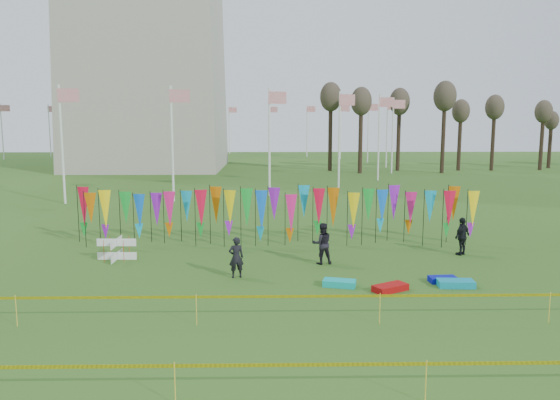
{
  "coord_description": "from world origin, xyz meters",
  "views": [
    {
      "loc": [
        0.03,
        -17.16,
        5.69
      ],
      "look_at": [
        0.46,
        6.0,
        2.27
      ],
      "focal_mm": 35.0,
      "sensor_mm": 36.0,
      "label": 1
    }
  ],
  "objects_px": {
    "person_right": "(462,236)",
    "person_mid": "(322,243)",
    "kite_bag_blue": "(443,279)",
    "kite_bag_red": "(390,288)",
    "kite_bag_turquoise": "(339,283)",
    "box_kite": "(117,249)",
    "person_left": "(236,257)",
    "kite_bag_teal": "(456,283)"
  },
  "relations": [
    {
      "from": "person_right",
      "to": "kite_bag_teal",
      "type": "bearing_deg",
      "value": 29.96
    },
    {
      "from": "box_kite",
      "to": "kite_bag_blue",
      "type": "relative_size",
      "value": 0.95
    },
    {
      "from": "box_kite",
      "to": "person_left",
      "type": "xyz_separation_m",
      "value": [
        5.04,
        -2.59,
        0.3
      ]
    },
    {
      "from": "person_right",
      "to": "kite_bag_teal",
      "type": "height_order",
      "value": "person_right"
    },
    {
      "from": "box_kite",
      "to": "person_left",
      "type": "height_order",
      "value": "person_left"
    },
    {
      "from": "kite_bag_turquoise",
      "to": "kite_bag_blue",
      "type": "height_order",
      "value": "kite_bag_turquoise"
    },
    {
      "from": "person_left",
      "to": "person_right",
      "type": "relative_size",
      "value": 0.93
    },
    {
      "from": "kite_bag_blue",
      "to": "kite_bag_red",
      "type": "relative_size",
      "value": 0.79
    },
    {
      "from": "box_kite",
      "to": "person_mid",
      "type": "distance_m",
      "value": 8.38
    },
    {
      "from": "person_left",
      "to": "kite_bag_blue",
      "type": "relative_size",
      "value": 1.58
    },
    {
      "from": "kite_bag_red",
      "to": "kite_bag_teal",
      "type": "distance_m",
      "value": 2.39
    },
    {
      "from": "kite_bag_blue",
      "to": "kite_bag_red",
      "type": "xyz_separation_m",
      "value": [
        -2.08,
        -0.95,
        0.01
      ]
    },
    {
      "from": "person_left",
      "to": "kite_bag_turquoise",
      "type": "distance_m",
      "value": 3.84
    },
    {
      "from": "person_left",
      "to": "kite_bag_blue",
      "type": "distance_m",
      "value": 7.4
    },
    {
      "from": "box_kite",
      "to": "person_right",
      "type": "relative_size",
      "value": 0.56
    },
    {
      "from": "box_kite",
      "to": "kite_bag_red",
      "type": "xyz_separation_m",
      "value": [
        10.3,
        -4.27,
        -0.34
      ]
    },
    {
      "from": "person_right",
      "to": "kite_bag_teal",
      "type": "relative_size",
      "value": 1.32
    },
    {
      "from": "person_right",
      "to": "kite_bag_turquoise",
      "type": "distance_m",
      "value": 7.21
    },
    {
      "from": "person_mid",
      "to": "person_right",
      "type": "bearing_deg",
      "value": -176.35
    },
    {
      "from": "person_mid",
      "to": "kite_bag_red",
      "type": "distance_m",
      "value": 4.11
    },
    {
      "from": "kite_bag_red",
      "to": "person_left",
      "type": "bearing_deg",
      "value": 162.29
    },
    {
      "from": "person_right",
      "to": "kite_bag_red",
      "type": "relative_size",
      "value": 1.34
    },
    {
      "from": "kite_bag_blue",
      "to": "kite_bag_teal",
      "type": "relative_size",
      "value": 0.78
    },
    {
      "from": "person_mid",
      "to": "kite_bag_blue",
      "type": "height_order",
      "value": "person_mid"
    },
    {
      "from": "kite_bag_blue",
      "to": "kite_bag_red",
      "type": "distance_m",
      "value": 2.29
    },
    {
      "from": "kite_bag_turquoise",
      "to": "kite_bag_red",
      "type": "distance_m",
      "value": 1.73
    },
    {
      "from": "kite_bag_teal",
      "to": "kite_bag_turquoise",
      "type": "bearing_deg",
      "value": 178.05
    },
    {
      "from": "kite_bag_turquoise",
      "to": "kite_bag_red",
      "type": "xyz_separation_m",
      "value": [
        1.64,
        -0.56,
        -0.0
      ]
    },
    {
      "from": "kite_bag_teal",
      "to": "kite_bag_blue",
      "type": "bearing_deg",
      "value": 117.33
    },
    {
      "from": "kite_bag_turquoise",
      "to": "kite_bag_teal",
      "type": "distance_m",
      "value": 4.0
    },
    {
      "from": "kite_bag_red",
      "to": "box_kite",
      "type": "bearing_deg",
      "value": 157.48
    },
    {
      "from": "person_mid",
      "to": "person_right",
      "type": "height_order",
      "value": "person_mid"
    },
    {
      "from": "box_kite",
      "to": "person_left",
      "type": "distance_m",
      "value": 5.68
    },
    {
      "from": "person_right",
      "to": "person_mid",
      "type": "bearing_deg",
      "value": -26.17
    },
    {
      "from": "kite_bag_turquoise",
      "to": "kite_bag_blue",
      "type": "distance_m",
      "value": 3.74
    },
    {
      "from": "box_kite",
      "to": "kite_bag_teal",
      "type": "distance_m",
      "value": 13.23
    },
    {
      "from": "kite_bag_teal",
      "to": "person_right",
      "type": "bearing_deg",
      "value": 68.45
    },
    {
      "from": "person_left",
      "to": "box_kite",
      "type": "bearing_deg",
      "value": -41.64
    },
    {
      "from": "kite_bag_blue",
      "to": "box_kite",
      "type": "bearing_deg",
      "value": 165.0
    },
    {
      "from": "box_kite",
      "to": "kite_bag_turquoise",
      "type": "height_order",
      "value": "box_kite"
    },
    {
      "from": "person_left",
      "to": "kite_bag_teal",
      "type": "distance_m",
      "value": 7.74
    },
    {
      "from": "person_left",
      "to": "person_mid",
      "type": "bearing_deg",
      "value": -165.03
    }
  ]
}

